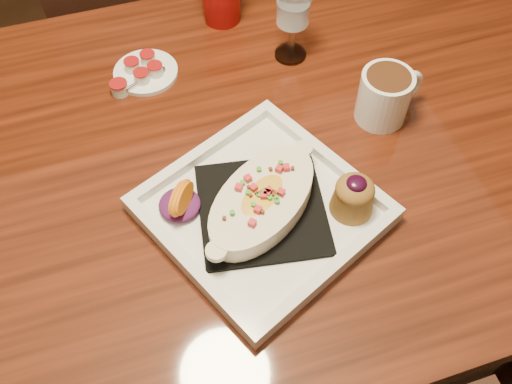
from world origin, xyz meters
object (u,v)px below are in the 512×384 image
object	(u,v)px
table	(199,194)
coffee_mug	(386,94)
chair_far	(143,38)
saucer	(145,71)
goblet	(293,9)
plate	(269,205)

from	to	relation	value
table	coffee_mug	bearing A→B (deg)	-0.04
chair_far	saucer	world-z (taller)	chair_far
table	goblet	distance (m)	0.37
table	goblet	size ratio (longest dim) A/B	9.83
coffee_mug	saucer	world-z (taller)	coffee_mug
table	saucer	size ratio (longest dim) A/B	12.49
chair_far	coffee_mug	distance (m)	0.77
plate	goblet	distance (m)	0.38
saucer	table	bearing A→B (deg)	-80.95
table	coffee_mug	size ratio (longest dim) A/B	11.93
plate	table	bearing A→B (deg)	97.36
chair_far	saucer	bearing A→B (deg)	84.88
plate	coffee_mug	world-z (taller)	coffee_mug
chair_far	coffee_mug	bearing A→B (deg)	118.40
plate	coffee_mug	xyz separation A→B (m)	(0.26, 0.14, 0.03)
plate	chair_far	bearing A→B (deg)	71.88
table	plate	world-z (taller)	plate
chair_far	plate	bearing A→B (deg)	96.33
coffee_mug	goblet	xyz separation A→B (m)	(-0.10, 0.20, 0.05)
table	saucer	world-z (taller)	saucer
table	chair_far	bearing A→B (deg)	90.00
plate	goblet	size ratio (longest dim) A/B	2.68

